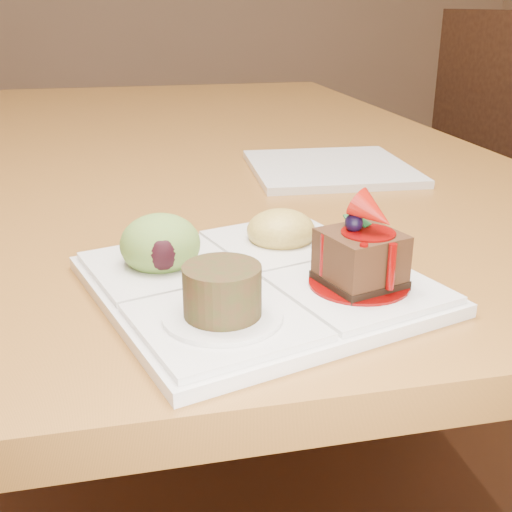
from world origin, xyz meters
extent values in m
plane|color=#5D2F1A|center=(0.00, 0.00, 0.00)|extent=(6.00, 6.00, 0.00)
cube|color=#915925|center=(0.00, 0.00, 0.73)|extent=(1.00, 1.80, 0.04)
cylinder|color=#915925|center=(-0.44, 0.84, 0.35)|extent=(0.06, 0.06, 0.71)
cylinder|color=#915925|center=(0.44, 0.84, 0.35)|extent=(0.06, 0.06, 0.71)
cube|color=#331D11|center=(0.63, 0.32, 0.47)|extent=(0.47, 0.47, 0.04)
cube|color=#331D11|center=(0.82, 0.34, 0.73)|extent=(0.08, 0.44, 0.52)
cylinder|color=#331D11|center=(0.83, 0.15, 0.22)|extent=(0.04, 0.04, 0.45)
cylinder|color=#331D11|center=(0.46, 0.12, 0.22)|extent=(0.04, 0.04, 0.45)
cylinder|color=#331D11|center=(0.79, 0.53, 0.22)|extent=(0.04, 0.04, 0.45)
cylinder|color=#331D11|center=(0.42, 0.49, 0.22)|extent=(0.04, 0.04, 0.45)
cube|color=silver|center=(-0.05, -0.72, 0.76)|extent=(0.35, 0.35, 0.01)
cube|color=silver|center=(0.04, -0.76, 0.77)|extent=(0.16, 0.16, 0.01)
cube|color=silver|center=(-0.09, -0.80, 0.77)|extent=(0.16, 0.16, 0.01)
cube|color=silver|center=(-0.13, -0.67, 0.77)|extent=(0.16, 0.16, 0.01)
cube|color=silver|center=(0.00, -0.63, 0.77)|extent=(0.16, 0.16, 0.01)
cylinder|color=#5E0403|center=(0.04, -0.76, 0.77)|extent=(0.09, 0.09, 0.00)
cube|color=black|center=(0.04, -0.76, 0.77)|extent=(0.08, 0.08, 0.01)
cube|color=#351E0E|center=(0.04, -0.76, 0.80)|extent=(0.08, 0.08, 0.04)
cylinder|color=#5E0403|center=(0.04, -0.76, 0.82)|extent=(0.05, 0.05, 0.00)
sphere|color=black|center=(0.03, -0.76, 0.83)|extent=(0.02, 0.02, 0.02)
cone|color=#941209|center=(0.04, -0.77, 0.84)|extent=(0.05, 0.05, 0.04)
cube|color=#104319|center=(0.04, -0.75, 0.82)|extent=(0.02, 0.02, 0.01)
cube|color=#104319|center=(0.03, -0.75, 0.82)|extent=(0.01, 0.02, 0.01)
cylinder|color=#5E0403|center=(0.02, -0.79, 0.80)|extent=(0.01, 0.01, 0.04)
cylinder|color=#5E0403|center=(0.05, -0.79, 0.80)|extent=(0.01, 0.01, 0.04)
cylinder|color=#5E0403|center=(0.00, -0.76, 0.80)|extent=(0.01, 0.01, 0.04)
cylinder|color=silver|center=(-0.09, -0.80, 0.77)|extent=(0.10, 0.10, 0.00)
cylinder|color=#3F1E12|center=(-0.09, -0.80, 0.79)|extent=(0.06, 0.06, 0.04)
cylinder|color=#47200F|center=(-0.09, -0.80, 0.81)|extent=(0.05, 0.05, 0.00)
ellipsoid|color=#517D33|center=(-0.13, -0.67, 0.79)|extent=(0.08, 0.08, 0.06)
ellipsoid|color=black|center=(-0.13, -0.70, 0.79)|extent=(0.04, 0.03, 0.03)
ellipsoid|color=gold|center=(0.00, -0.63, 0.78)|extent=(0.07, 0.07, 0.04)
cube|color=orange|center=(0.01, -0.63, 0.78)|extent=(0.02, 0.02, 0.02)
cube|color=#3E781A|center=(0.00, -0.62, 0.78)|extent=(0.02, 0.02, 0.02)
cube|color=orange|center=(-0.02, -0.63, 0.78)|extent=(0.02, 0.02, 0.02)
cube|color=#3E781A|center=(-0.01, -0.65, 0.78)|extent=(0.02, 0.02, 0.02)
cube|color=orange|center=(0.01, -0.65, 0.78)|extent=(0.02, 0.02, 0.01)
cube|color=silver|center=(0.16, -0.30, 0.76)|extent=(0.26, 0.26, 0.01)
camera|label=1|loc=(-0.16, -1.25, 1.00)|focal=45.00mm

